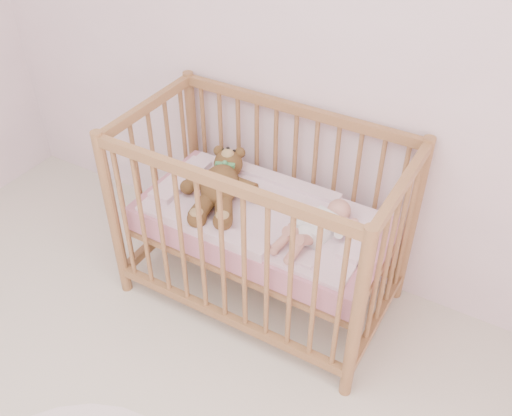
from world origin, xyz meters
The scene contains 6 objects.
wall_back centered at (0.00, 2.00, 1.35)m, with size 4.00×0.02×2.70m, color white.
crib centered at (0.00, 1.60, 0.50)m, with size 1.36×0.76×1.00m, color #A87647, non-canonical shape.
mattress centered at (0.00, 1.60, 0.49)m, with size 1.22×0.62×0.13m, color #C97D95.
blanket centered at (0.00, 1.60, 0.56)m, with size 1.10×0.58×0.06m, color #FBADC8, non-canonical shape.
baby centered at (0.32, 1.58, 0.64)m, with size 0.24×0.50×0.12m, color silver, non-canonical shape.
teddy_bear centered at (-0.22, 1.58, 0.65)m, with size 0.42×0.60×0.17m, color brown, non-canonical shape.
Camera 1 is at (1.07, -0.28, 2.31)m, focal length 40.00 mm.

